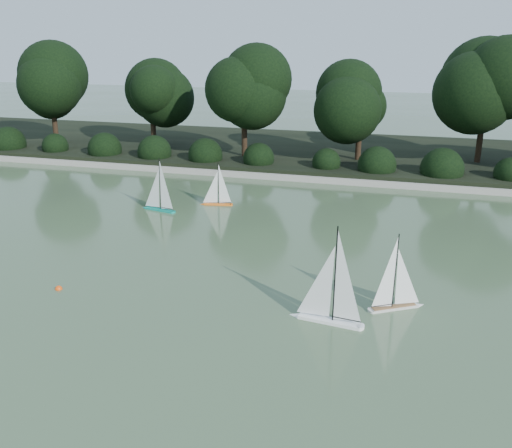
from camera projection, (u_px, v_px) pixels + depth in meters
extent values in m
plane|color=#2E4328|center=(225.00, 304.00, 9.94)|extent=(80.00, 80.00, 0.00)
cube|color=gray|center=(317.00, 179.00, 18.12)|extent=(40.00, 0.35, 0.18)
cube|color=black|center=(336.00, 153.00, 21.75)|extent=(40.00, 8.00, 0.30)
cylinder|color=black|center=(56.00, 132.00, 22.79)|extent=(0.20, 0.20, 1.51)
sphere|color=black|center=(51.00, 85.00, 22.21)|extent=(2.38, 2.38, 2.38)
cylinder|color=black|center=(154.00, 136.00, 22.32)|extent=(0.20, 0.20, 1.37)
sphere|color=black|center=(151.00, 92.00, 21.78)|extent=(2.24, 2.24, 2.24)
cylinder|color=black|center=(244.00, 141.00, 20.41)|extent=(0.20, 0.20, 1.66)
sphere|color=black|center=(244.00, 83.00, 19.76)|extent=(2.66, 2.66, 2.66)
cylinder|color=black|center=(358.00, 150.00, 19.88)|extent=(0.20, 0.20, 1.26)
sphere|color=black|center=(361.00, 104.00, 19.38)|extent=(2.10, 2.10, 2.10)
cylinder|color=black|center=(479.00, 146.00, 19.40)|extent=(0.20, 0.20, 1.73)
sphere|color=black|center=(487.00, 82.00, 18.73)|extent=(2.80, 2.80, 2.80)
sphere|color=black|center=(14.00, 144.00, 21.96)|extent=(1.10, 1.10, 1.10)
sphere|color=black|center=(59.00, 147.00, 21.44)|extent=(1.10, 1.10, 1.10)
sphere|color=black|center=(106.00, 149.00, 20.92)|extent=(1.10, 1.10, 1.10)
sphere|color=black|center=(156.00, 152.00, 20.40)|extent=(1.10, 1.10, 1.10)
sphere|color=black|center=(209.00, 155.00, 19.87)|extent=(1.10, 1.10, 1.10)
sphere|color=black|center=(264.00, 159.00, 19.35)|extent=(1.10, 1.10, 1.10)
sphere|color=black|center=(322.00, 162.00, 18.83)|extent=(1.10, 1.10, 1.10)
sphere|color=black|center=(384.00, 166.00, 18.31)|extent=(1.10, 1.10, 1.10)
sphere|color=black|center=(449.00, 170.00, 17.78)|extent=(1.10, 1.10, 1.10)
cube|color=white|center=(329.00, 319.00, 9.29)|extent=(1.05, 0.34, 0.10)
cone|color=white|center=(295.00, 313.00, 9.52)|extent=(0.23, 0.23, 0.21)
cylinder|color=white|center=(361.00, 326.00, 9.09)|extent=(0.14, 0.14, 0.10)
cylinder|color=black|center=(335.00, 272.00, 9.00)|extent=(0.02, 0.02, 1.60)
cylinder|color=black|center=(346.00, 316.00, 9.15)|extent=(0.47, 0.08, 0.02)
cube|color=beige|center=(394.00, 306.00, 9.75)|extent=(0.83, 0.60, 0.09)
cone|color=beige|center=(420.00, 303.00, 9.88)|extent=(0.24, 0.24, 0.17)
cylinder|color=beige|center=(371.00, 310.00, 9.64)|extent=(0.14, 0.14, 0.09)
cube|color=olive|center=(394.00, 304.00, 9.74)|extent=(0.74, 0.53, 0.01)
cylinder|color=black|center=(395.00, 268.00, 9.52)|extent=(0.02, 0.02, 1.34)
cylinder|color=black|center=(382.00, 303.00, 9.66)|extent=(0.35, 0.22, 0.01)
cube|color=orange|center=(218.00, 204.00, 15.70)|extent=(0.76, 0.28, 0.07)
cone|color=orange|center=(202.00, 203.00, 15.74)|extent=(0.17, 0.17, 0.15)
cylinder|color=orange|center=(231.00, 204.00, 15.66)|extent=(0.10, 0.10, 0.07)
cylinder|color=black|center=(219.00, 182.00, 15.50)|extent=(0.02, 0.02, 1.16)
cylinder|color=black|center=(225.00, 201.00, 15.65)|extent=(0.34, 0.07, 0.01)
cube|color=#0D8A77|center=(160.00, 209.00, 15.20)|extent=(0.90, 0.38, 0.09)
cone|color=#0D8A77|center=(145.00, 206.00, 15.44)|extent=(0.21, 0.21, 0.18)
cylinder|color=#0D8A77|center=(173.00, 211.00, 14.99)|extent=(0.13, 0.13, 0.09)
cylinder|color=black|center=(160.00, 182.00, 14.94)|extent=(0.02, 0.02, 1.37)
cylinder|color=black|center=(167.00, 207.00, 15.05)|extent=(0.40, 0.11, 0.01)
sphere|color=#FB4D0D|center=(59.00, 289.00, 10.52)|extent=(0.13, 0.13, 0.13)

